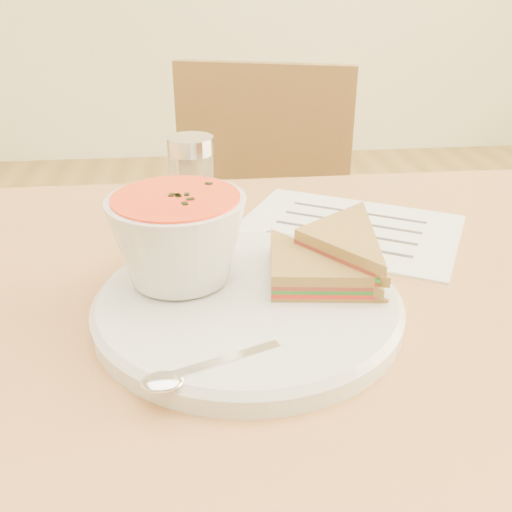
{
  "coord_description": "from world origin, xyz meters",
  "views": [
    {
      "loc": [
        -0.1,
        -0.49,
        1.04
      ],
      "look_at": [
        -0.05,
        -0.02,
        0.8
      ],
      "focal_mm": 40.0,
      "sensor_mm": 36.0,
      "label": 1
    }
  ],
  "objects": [
    {
      "name": "sandwich_half_a",
      "position": [
        -0.04,
        -0.06,
        0.78
      ],
      "size": [
        0.12,
        0.12,
        0.03
      ],
      "primitive_type": null,
      "rotation": [
        0.0,
        0.0,
        -0.13
      ],
      "color": "olive",
      "rests_on": "plate"
    },
    {
      "name": "sandwich_half_b",
      "position": [
        -0.0,
        0.01,
        0.8
      ],
      "size": [
        0.15,
        0.15,
        0.03
      ],
      "primitive_type": null,
      "rotation": [
        0.0,
        0.0,
        -0.93
      ],
      "color": "olive",
      "rests_on": "plate"
    },
    {
      "name": "chair_far",
      "position": [
        -0.0,
        0.56,
        0.44
      ],
      "size": [
        0.49,
        0.49,
        0.87
      ],
      "primitive_type": null,
      "rotation": [
        0.0,
        0.0,
        2.83
      ],
      "color": "brown",
      "rests_on": "floor"
    },
    {
      "name": "paper_menu",
      "position": [
        0.09,
        0.14,
        0.75
      ],
      "size": [
        0.33,
        0.3,
        0.0
      ],
      "primitive_type": null,
      "rotation": [
        0.0,
        0.0,
        -0.51
      ],
      "color": "white",
      "rests_on": "dining_table"
    },
    {
      "name": "plate",
      "position": [
        -0.06,
        -0.04,
        0.76
      ],
      "size": [
        0.38,
        0.38,
        0.02
      ],
      "primitive_type": null,
      "rotation": [
        0.0,
        0.0,
        -0.38
      ],
      "color": "silver",
      "rests_on": "dining_table"
    },
    {
      "name": "spoon",
      "position": [
        -0.09,
        -0.14,
        0.77
      ],
      "size": [
        0.16,
        0.09,
        0.01
      ],
      "primitive_type": null,
      "rotation": [
        0.0,
        0.0,
        0.39
      ],
      "color": "silver",
      "rests_on": "plate"
    },
    {
      "name": "soup_bowl",
      "position": [
        -0.12,
        -0.0,
        0.81
      ],
      "size": [
        0.14,
        0.14,
        0.09
      ],
      "primitive_type": null,
      "rotation": [
        0.0,
        0.0,
        0.1
      ],
      "color": "silver",
      "rests_on": "plate"
    },
    {
      "name": "condiment_shaker",
      "position": [
        -0.1,
        0.21,
        0.8
      ],
      "size": [
        0.07,
        0.07,
        0.11
      ],
      "primitive_type": null,
      "rotation": [
        0.0,
        0.0,
        0.19
      ],
      "color": "silver",
      "rests_on": "dining_table"
    }
  ]
}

